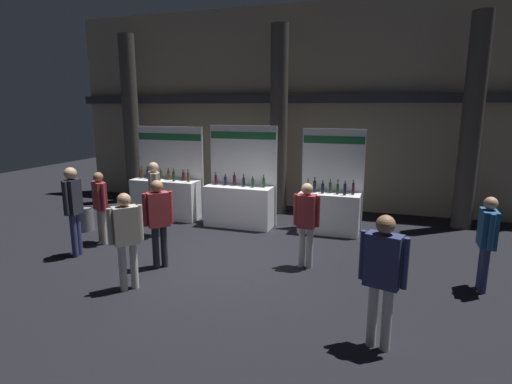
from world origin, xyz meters
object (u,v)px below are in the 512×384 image
(visitor_3, at_px, (487,236))
(visitor_8, at_px, (383,270))
(exhibitor_booth_2, at_px, (330,208))
(visitor_0, at_px, (158,216))
(visitor_1, at_px, (155,193))
(visitor_9, at_px, (306,218))
(visitor_4, at_px, (73,204))
(exhibitor_booth_1, at_px, (239,201))
(trash_bin, at_px, (86,219))
(visitor_2, at_px, (126,233))
(exhibitor_booth_0, at_px, (166,195))
(visitor_6, at_px, (100,202))

(visitor_3, xyz_separation_m, visitor_8, (-1.56, -2.23, 0.09))
(exhibitor_booth_2, distance_m, visitor_0, 4.22)
(visitor_1, relative_size, visitor_9, 1.08)
(visitor_4, bearing_deg, exhibitor_booth_1, -46.71)
(trash_bin, bearing_deg, exhibitor_booth_1, 24.73)
(exhibitor_booth_2, bearing_deg, visitor_2, -122.64)
(visitor_3, distance_m, visitor_4, 7.54)
(visitor_1, distance_m, visitor_8, 5.98)
(visitor_1, bearing_deg, exhibitor_booth_0, -20.26)
(trash_bin, bearing_deg, visitor_3, -4.58)
(exhibitor_booth_1, xyz_separation_m, trash_bin, (-3.43, -1.58, -0.34))
(visitor_0, bearing_deg, visitor_9, 153.60)
(visitor_9, bearing_deg, visitor_6, 0.79)
(visitor_3, bearing_deg, visitor_0, 98.96)
(trash_bin, height_order, visitor_8, visitor_8)
(trash_bin, relative_size, visitor_2, 0.35)
(visitor_0, distance_m, visitor_6, 2.13)
(visitor_2, relative_size, visitor_4, 0.90)
(exhibitor_booth_2, distance_m, visitor_4, 5.66)
(trash_bin, height_order, visitor_2, visitor_2)
(visitor_8, bearing_deg, exhibitor_booth_0, -23.09)
(visitor_1, xyz_separation_m, visitor_9, (3.72, -0.79, -0.08))
(visitor_4, bearing_deg, visitor_2, -125.78)
(visitor_9, bearing_deg, visitor_0, 18.71)
(exhibitor_booth_2, xyz_separation_m, visitor_1, (-3.82, -1.55, 0.43))
(visitor_3, bearing_deg, trash_bin, 86.23)
(visitor_1, bearing_deg, visitor_4, 111.71)
(visitor_0, height_order, visitor_6, visitor_0)
(exhibitor_booth_1, relative_size, trash_bin, 4.36)
(visitor_4, relative_size, visitor_8, 1.05)
(visitor_0, height_order, visitor_2, visitor_0)
(visitor_0, relative_size, visitor_2, 1.03)
(visitor_1, bearing_deg, trash_bin, 53.70)
(visitor_3, bearing_deg, visitor_9, 89.26)
(visitor_3, distance_m, visitor_9, 2.96)
(trash_bin, bearing_deg, visitor_9, -6.18)
(visitor_8, bearing_deg, visitor_4, 2.16)
(visitor_0, xyz_separation_m, visitor_8, (3.99, -1.44, 0.04))
(exhibitor_booth_1, bearing_deg, visitor_2, -96.16)
(visitor_3, relative_size, visitor_6, 0.99)
(exhibitor_booth_2, height_order, trash_bin, exhibitor_booth_2)
(trash_bin, xyz_separation_m, visitor_3, (8.54, -0.68, 0.66))
(exhibitor_booth_2, distance_m, visitor_6, 5.25)
(visitor_9, bearing_deg, visitor_3, 178.53)
(exhibitor_booth_0, distance_m, visitor_3, 7.67)
(visitor_4, bearing_deg, visitor_0, -98.97)
(exhibitor_booth_1, bearing_deg, visitor_8, -51.72)
(visitor_3, bearing_deg, visitor_8, 145.79)
(visitor_6, xyz_separation_m, visitor_9, (4.56, 0.06, 0.01))
(visitor_8, bearing_deg, visitor_1, -15.42)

